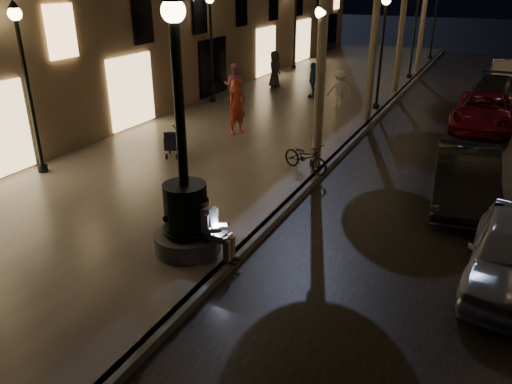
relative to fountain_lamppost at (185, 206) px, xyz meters
The scene contains 24 objects.
ground 13.09m from the fountain_lamppost, 85.60° to the left, with size 120.00×120.00×0.00m, color black.
cobble_lane 13.65m from the fountain_lamppost, 72.90° to the left, with size 6.00×45.00×0.02m, color black.
promenade 13.39m from the fountain_lamppost, 102.99° to the left, with size 8.00×45.00×0.20m, color #69625C.
curb_strip 13.09m from the fountain_lamppost, 85.60° to the left, with size 0.25×45.00×0.20m, color #59595B.
fountain_lamppost is the anchor object (origin of this frame).
seated_man_laptop 0.68m from the fountain_lamppost, ahead, with size 0.96×0.33×1.33m.
lamp_curb_a 6.37m from the fountain_lamppost, 83.35° to the left, with size 0.36×0.36×4.81m.
lamp_curb_b 14.16m from the fountain_lamppost, 87.14° to the left, with size 0.36×0.36×4.81m.
lamp_curb_c 22.10m from the fountain_lamppost, 88.18° to the left, with size 0.36×0.36×4.81m.
lamp_curb_d 30.08m from the fountain_lamppost, 88.66° to the left, with size 0.36×0.36×4.81m.
lamp_left_a 7.00m from the fountain_lamppost, 162.65° to the left, with size 0.36×0.36×4.81m.
lamp_left_b 13.75m from the fountain_lamppost, 118.07° to the left, with size 0.36×0.36×4.81m.
lamp_left_c 23.00m from the fountain_lamppost, 106.22° to the left, with size 0.36×0.36×4.81m.
stroller 6.09m from the fountain_lamppost, 127.38° to the left, with size 0.66×0.98×1.01m.
car_second 7.51m from the fountain_lamppost, 48.14° to the left, with size 1.53×4.38×1.44m, color black.
car_third 14.53m from the fountain_lamppost, 69.61° to the left, with size 2.21×4.80×1.33m, color maroon.
car_rear 17.81m from the fountain_lamppost, 72.73° to the left, with size 1.96×4.83×1.40m, color #28292D.
car_fifth 23.21m from the fountain_lamppost, 75.86° to the left, with size 1.50×4.31×1.42m, color #A0A19C.
pedestrian_red 8.65m from the fountain_lamppost, 110.79° to the left, with size 0.71×0.47×1.96m, color #C13F26.
pedestrian_pink 12.85m from the fountain_lamppost, 113.73° to the left, with size 0.91×0.71×1.88m, color pink.
pedestrian_white 13.45m from the fountain_lamppost, 93.58° to the left, with size 1.06×0.61×1.63m, color silver.
pedestrian_blue 15.14m from the fountain_lamppost, 99.91° to the left, with size 0.96×0.40×1.64m, color #254D8A.
pedestrian_dark 17.06m from the fountain_lamppost, 107.67° to the left, with size 0.91×0.59×1.86m, color #333237.
bicycle 5.54m from the fountain_lamppost, 83.75° to the left, with size 0.57×1.63×0.86m, color black.
Camera 1 is at (4.35, -5.72, 5.56)m, focal length 35.00 mm.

